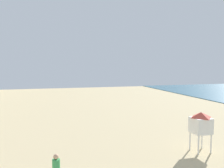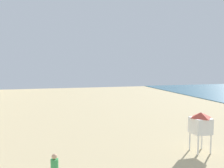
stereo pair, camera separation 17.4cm
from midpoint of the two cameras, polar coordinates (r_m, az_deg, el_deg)
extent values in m
cylinder|color=#389951|center=(11.25, -13.25, -18.66)|extent=(0.34, 0.34, 0.60)
sphere|color=tan|center=(11.10, -13.29, -16.66)|extent=(0.24, 0.24, 0.24)
cylinder|color=white|center=(15.91, 20.38, -13.73)|extent=(0.10, 0.10, 1.20)
cylinder|color=white|center=(16.43, 23.01, -13.22)|extent=(0.10, 0.10, 1.20)
cylinder|color=white|center=(16.61, 18.54, -12.89)|extent=(0.10, 0.10, 1.20)
cylinder|color=white|center=(17.11, 21.12, -12.45)|extent=(0.10, 0.10, 1.20)
cube|color=white|center=(16.22, 20.88, -9.35)|extent=(1.10, 1.10, 1.00)
pyramid|color=#D14C3D|center=(16.07, 20.94, -7.01)|extent=(1.10, 1.10, 0.35)
camera|label=1|loc=(0.09, -89.73, 0.02)|focal=37.87mm
camera|label=2|loc=(0.09, 90.27, -0.02)|focal=37.87mm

